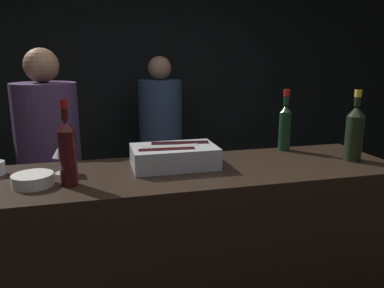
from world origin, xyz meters
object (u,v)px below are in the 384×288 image
red_wine_bottle_tall (67,151)px  champagne_bottle (354,132)px  bowl_white (33,180)px  wine_glass (62,150)px  red_wine_bottle_burgundy (285,125)px  person_in_hoodie (50,167)px  person_blond_tee (161,137)px  ice_bin_with_bottles (174,155)px

red_wine_bottle_tall → champagne_bottle: size_ratio=0.99×
bowl_white → wine_glass: (0.11, 0.15, 0.09)m
red_wine_bottle_burgundy → red_wine_bottle_tall: 1.24m
person_in_hoodie → person_blond_tee: (0.88, 0.89, -0.03)m
red_wine_bottle_burgundy → champagne_bottle: 0.38m
red_wine_bottle_tall → champagne_bottle: (1.44, 0.04, 0.00)m
red_wine_bottle_burgundy → red_wine_bottle_tall: red_wine_bottle_tall is taller
champagne_bottle → bowl_white: bearing=-179.6°
red_wine_bottle_tall → red_wine_bottle_burgundy: bearing=15.7°
person_in_hoodie → ice_bin_with_bottles: bearing=78.5°
wine_glass → person_in_hoodie: (-0.14, 0.69, -0.27)m
red_wine_bottle_burgundy → wine_glass: bearing=-172.9°
wine_glass → red_wine_bottle_burgundy: (1.23, 0.15, 0.04)m
wine_glass → champagne_bottle: champagne_bottle is taller
red_wine_bottle_tall → person_in_hoodie: size_ratio=0.22×
red_wine_bottle_burgundy → ice_bin_with_bottles: bearing=-166.1°
ice_bin_with_bottles → red_wine_bottle_tall: size_ratio=1.13×
ice_bin_with_bottles → red_wine_bottle_burgundy: 0.73m
ice_bin_with_bottles → red_wine_bottle_tall: bearing=-161.8°
person_in_hoodie → red_wine_bottle_tall: bearing=46.7°
ice_bin_with_bottles → wine_glass: 0.53m
wine_glass → bowl_white: bearing=-127.0°
wine_glass → person_blond_tee: (0.74, 1.58, -0.30)m
wine_glass → ice_bin_with_bottles: bearing=-2.3°
wine_glass → person_blond_tee: 1.77m
wine_glass → champagne_bottle: bearing=-5.5°
red_wine_bottle_burgundy → person_in_hoodie: 1.51m
red_wine_bottle_tall → wine_glass: bearing=101.5°
person_blond_tee → red_wine_bottle_tall: bearing=-177.4°
wine_glass → champagne_bottle: size_ratio=0.42×
person_in_hoodie → wine_glass: bearing=46.8°
champagne_bottle → ice_bin_with_bottles: bearing=172.7°
bowl_white → person_blond_tee: 1.94m
red_wine_bottle_burgundy → person_blond_tee: (-0.49, 1.43, -0.34)m
wine_glass → red_wine_bottle_burgundy: red_wine_bottle_burgundy is taller
ice_bin_with_bottles → bowl_white: size_ratio=2.43×
ice_bin_with_bottles → person_in_hoodie: 1.00m
red_wine_bottle_burgundy → red_wine_bottle_tall: size_ratio=0.96×
ice_bin_with_bottles → red_wine_bottle_burgundy: size_ratio=1.17×
wine_glass → red_wine_bottle_burgundy: size_ratio=0.44×
bowl_white → red_wine_bottle_tall: 0.20m
champagne_bottle → person_blond_tee: size_ratio=0.23×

